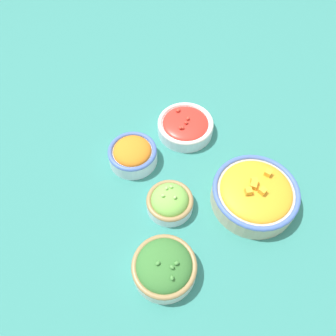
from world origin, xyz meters
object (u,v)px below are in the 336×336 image
object	(u,v)px
bowl_carrots	(133,153)
bowl_lettuce	(170,201)
bowl_broccoli	(164,267)
bowl_cherry_tomatoes	(185,125)
bowl_squash	(255,193)

from	to	relation	value
bowl_carrots	bowl_lettuce	xyz separation A→B (m)	(0.16, -0.00, -0.01)
bowl_carrots	bowl_broccoli	xyz separation A→B (m)	(0.28, -0.10, 0.00)
bowl_lettuce	bowl_cherry_tomatoes	bearing A→B (deg)	134.51
bowl_squash	bowl_cherry_tomatoes	bearing A→B (deg)	-179.40
bowl_carrots	bowl_cherry_tomatoes	bearing A→B (deg)	90.58
bowl_lettuce	bowl_squash	bearing A→B (deg)	59.61
bowl_cherry_tomatoes	bowl_squash	bearing A→B (deg)	0.60
bowl_cherry_tomatoes	bowl_lettuce	bearing A→B (deg)	-45.49
bowl_broccoli	bowl_cherry_tomatoes	distance (m)	0.39
bowl_broccoli	bowl_cherry_tomatoes	size ratio (longest dim) A/B	0.89
bowl_carrots	bowl_broccoli	distance (m)	0.30
bowl_carrots	bowl_lettuce	world-z (taller)	bowl_lettuce
bowl_carrots	bowl_cherry_tomatoes	distance (m)	0.17
bowl_squash	bowl_lettuce	distance (m)	0.20
bowl_squash	bowl_cherry_tomatoes	xyz separation A→B (m)	(-0.27, -0.00, -0.01)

